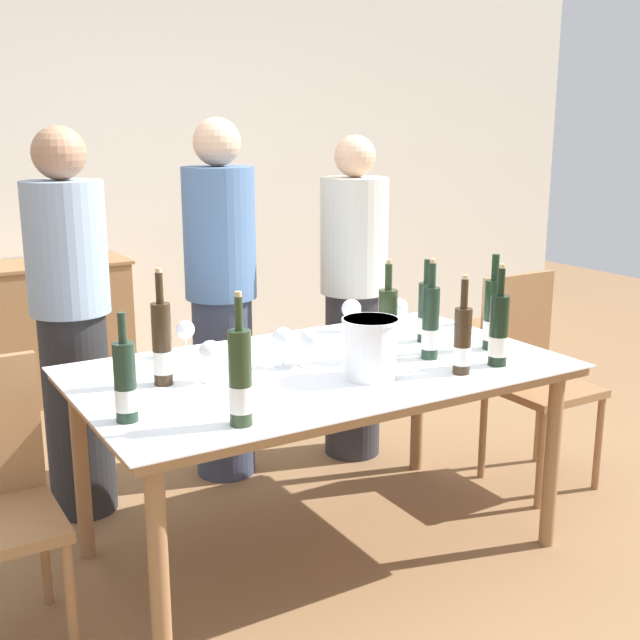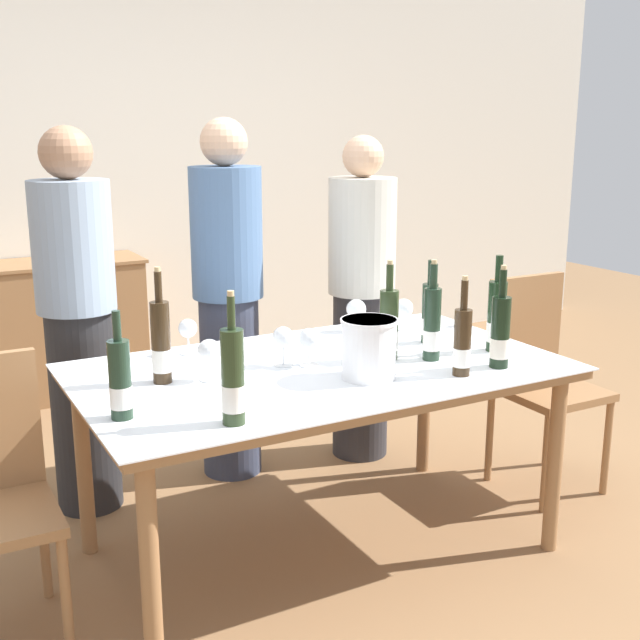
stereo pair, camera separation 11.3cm
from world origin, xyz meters
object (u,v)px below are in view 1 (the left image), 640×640
object	(u,v)px
wine_bottle_6	(499,332)
wine_bottle_7	(125,384)
ice_bucket	(370,347)
person_host	(72,327)
person_guest_right	(354,300)
wine_bottle_5	(426,313)
wine_bottle_8	(240,380)
chair_right_end	(530,365)
wine_bottle_1	(462,341)
wine_glass_5	(309,340)
wine_glass_0	(283,339)
wine_glass_4	(185,331)
wine_bottle_3	(388,326)
wine_glass_2	(351,310)
wine_glass_1	(399,308)
dining_table	(320,383)
wine_glass_3	(211,353)
wine_bottle_4	(162,346)
person_guest_left	(222,302)
wine_bottle_0	(493,316)
sideboard_cabinet	(30,333)
wine_bottle_2	(430,324)

from	to	relation	value
wine_bottle_6	wine_bottle_7	distance (m)	1.40
ice_bucket	person_host	xyz separation A→B (m)	(-0.80, 1.04, -0.05)
wine_bottle_6	person_guest_right	size ratio (longest dim) A/B	0.24
wine_bottle_5	wine_bottle_8	xyz separation A→B (m)	(-1.08, -0.48, 0.02)
chair_right_end	person_host	bearing A→B (deg)	158.64
ice_bucket	wine_bottle_6	distance (m)	0.51
wine_bottle_1	wine_glass_5	world-z (taller)	wine_bottle_1
wine_bottle_1	wine_glass_0	xyz separation A→B (m)	(-0.52, 0.42, -0.02)
wine_glass_4	person_host	world-z (taller)	person_host
wine_bottle_3	wine_bottle_8	xyz separation A→B (m)	(-0.79, -0.35, 0.01)
wine_glass_2	wine_glass_4	size ratio (longest dim) A/B	1.00
wine_glass_1	person_guest_right	xyz separation A→B (m)	(0.06, 0.46, -0.06)
wine_glass_4	dining_table	bearing A→B (deg)	-46.41
wine_glass_3	wine_glass_4	size ratio (longest dim) A/B	1.06
wine_bottle_4	wine_bottle_7	bearing A→B (deg)	-127.92
wine_glass_0	wine_glass_3	distance (m)	0.31
wine_bottle_1	person_guest_left	distance (m)	1.28
wine_bottle_4	wine_bottle_8	bearing A→B (deg)	-82.39
wine_glass_0	wine_glass_1	xyz separation A→B (m)	(0.71, 0.23, -0.01)
wine_bottle_0	wine_glass_1	bearing A→B (deg)	106.21
wine_bottle_3	wine_bottle_5	distance (m)	0.31
sideboard_cabinet	wine_bottle_2	size ratio (longest dim) A/B	3.07
wine_bottle_8	wine_glass_0	world-z (taller)	wine_bottle_8
wine_glass_3	wine_glass_0	bearing A→B (deg)	6.75
wine_bottle_2	wine_glass_5	world-z (taller)	wine_bottle_2
wine_bottle_6	wine_bottle_0	bearing A→B (deg)	52.73
sideboard_cabinet	ice_bucket	bearing A→B (deg)	-75.63
wine_bottle_8	person_host	xyz separation A→B (m)	(-0.19, 1.23, -0.08)
person_host	person_guest_left	xyz separation A→B (m)	(0.70, 0.04, 0.02)
wine_bottle_1	wine_glass_5	distance (m)	0.57
wine_bottle_1	wine_glass_2	xyz separation A→B (m)	(-0.00, 0.73, -0.03)
person_guest_right	wine_bottle_3	bearing A→B (deg)	-114.74
wine_glass_4	wine_glass_0	bearing A→B (deg)	-50.80
wine_glass_0	person_guest_left	world-z (taller)	person_guest_left
sideboard_cabinet	wine_glass_5	bearing A→B (deg)	-77.06
ice_bucket	wine_bottle_2	size ratio (longest dim) A/B	0.56
chair_right_end	wine_glass_1	bearing A→B (deg)	160.33
wine_bottle_6	wine_bottle_8	distance (m)	1.10
wine_bottle_0	wine_bottle_5	world-z (taller)	wine_bottle_0
wine_bottle_6	person_host	bearing A→B (deg)	138.01
wine_glass_4	sideboard_cabinet	bearing A→B (deg)	95.95
wine_glass_1	wine_bottle_7	bearing A→B (deg)	-160.52
person_guest_left	wine_glass_4	bearing A→B (deg)	-127.57
ice_bucket	chair_right_end	world-z (taller)	ice_bucket
chair_right_end	person_host	xyz separation A→B (m)	(-1.91, 0.75, 0.27)
wine_bottle_0	wine_bottle_4	bearing A→B (deg)	169.25
ice_bucket	wine_glass_0	world-z (taller)	ice_bucket
wine_glass_5	dining_table	bearing A→B (deg)	-30.51
dining_table	wine_bottle_8	xyz separation A→B (m)	(-0.51, -0.39, 0.21)
sideboard_cabinet	person_guest_left	world-z (taller)	person_guest_left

